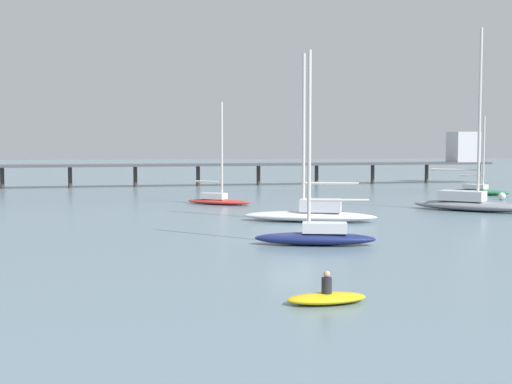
% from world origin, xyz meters
% --- Properties ---
extents(ground_plane, '(400.00, 400.00, 0.00)m').
position_xyz_m(ground_plane, '(0.00, 0.00, 0.00)').
color(ground_plane, slate).
extents(pier, '(74.19, 11.61, 7.15)m').
position_xyz_m(pier, '(12.21, 52.03, 3.53)').
color(pier, '#4C4C51').
rests_on(pier, ground_plane).
extents(sailboat_green, '(5.66, 6.19, 8.45)m').
position_xyz_m(sailboat_green, '(25.89, 32.12, 0.55)').
color(sailboat_green, '#287F4C').
rests_on(sailboat_green, ground_plane).
extents(sailboat_white, '(9.81, 5.08, 11.84)m').
position_xyz_m(sailboat_white, '(3.03, 8.93, 0.69)').
color(sailboat_white, white).
rests_on(sailboat_white, ground_plane).
extents(sailboat_red, '(6.34, 4.75, 9.25)m').
position_xyz_m(sailboat_red, '(-2.88, 23.28, 0.59)').
color(sailboat_red, red).
rests_on(sailboat_red, ground_plane).
extents(sailboat_navy, '(6.84, 2.96, 10.56)m').
position_xyz_m(sailboat_navy, '(1.13, -2.23, 0.67)').
color(sailboat_navy, navy).
rests_on(sailboat_navy, ground_plane).
extents(sailboat_gray, '(9.24, 8.16, 14.83)m').
position_xyz_m(sailboat_gray, '(17.44, 15.16, 0.80)').
color(sailboat_gray, gray).
rests_on(sailboat_gray, ground_plane).
extents(dinghy_yellow, '(3.01, 1.66, 1.14)m').
position_xyz_m(dinghy_yellow, '(-1.21, -15.76, 0.21)').
color(dinghy_yellow, yellow).
rests_on(dinghy_yellow, ground_plane).
extents(mooring_buoy_far, '(0.74, 0.74, 0.74)m').
position_xyz_m(mooring_buoy_far, '(25.06, 25.11, 0.37)').
color(mooring_buoy_far, silver).
rests_on(mooring_buoy_far, ground_plane).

